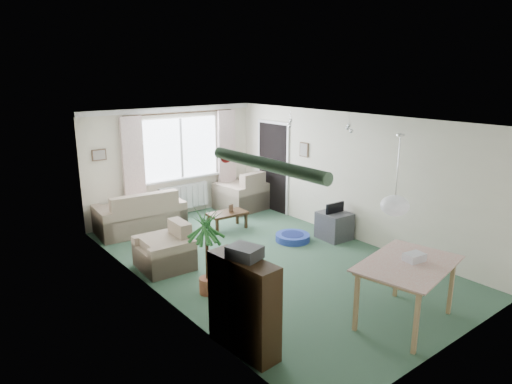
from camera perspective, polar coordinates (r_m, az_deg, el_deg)
ground at (r=7.88m, az=1.36°, el=-8.56°), size 6.50×6.50×0.00m
window at (r=10.16m, az=-9.40°, el=5.43°), size 1.80×0.03×1.30m
curtain_rod at (r=9.99m, az=-9.36°, el=9.73°), size 2.60×0.03×0.03m
curtain_left at (r=9.62m, az=-15.05°, el=3.20°), size 0.45×0.08×2.00m
curtain_right at (r=10.71m, az=-3.68°, el=4.83°), size 0.45×0.08×2.00m
radiator at (r=10.36m, az=-9.04°, el=-0.61°), size 1.20×0.10×0.55m
doorway at (r=10.41m, az=2.14°, el=3.04°), size 0.03×0.95×2.00m
pendant_lamp at (r=6.04m, az=16.96°, el=-1.65°), size 0.36×0.36×0.36m
tinsel_garland at (r=4.32m, az=1.26°, el=3.50°), size 1.60×1.60×0.12m
bauble_cluster_a at (r=8.81m, az=4.30°, el=8.89°), size 0.20×0.20×0.20m
bauble_cluster_b at (r=8.19m, az=11.59°, el=8.19°), size 0.20×0.20×0.20m
wall_picture_back at (r=9.43m, az=-19.04°, el=4.41°), size 0.28×0.03×0.22m
wall_picture_right at (r=9.58m, az=6.03°, el=5.28°), size 0.03×0.24×0.30m
sofa at (r=9.44m, az=-14.35°, el=-2.28°), size 1.76×1.03×0.85m
armchair_corner at (r=10.63m, az=-1.82°, el=0.28°), size 1.10×1.06×0.91m
armchair_left at (r=7.62m, az=-11.43°, el=-6.67°), size 0.83×0.87×0.74m
coffee_table at (r=9.34m, az=-3.58°, el=-3.60°), size 0.81×0.48×0.35m
photo_frame at (r=9.30m, az=-3.14°, el=-2.02°), size 0.12×0.04×0.16m
bookshelf at (r=5.32m, az=-1.55°, el=-13.96°), size 0.39×0.95×1.13m
hifi_box at (r=5.06m, az=-1.43°, el=-7.54°), size 0.37×0.41×0.14m
houseplant at (r=6.58m, az=-6.14°, el=-7.45°), size 0.69×0.69×1.28m
dining_table at (r=6.23m, az=18.18°, el=-11.94°), size 1.42×1.08×0.80m
gift_box at (r=6.13m, az=19.17°, el=-7.79°), size 0.28×0.22×0.12m
tv_cube at (r=8.91m, az=9.75°, el=-4.16°), size 0.55×0.60×0.52m
pet_bed at (r=8.75m, az=4.59°, el=-5.69°), size 0.68×0.68×0.13m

